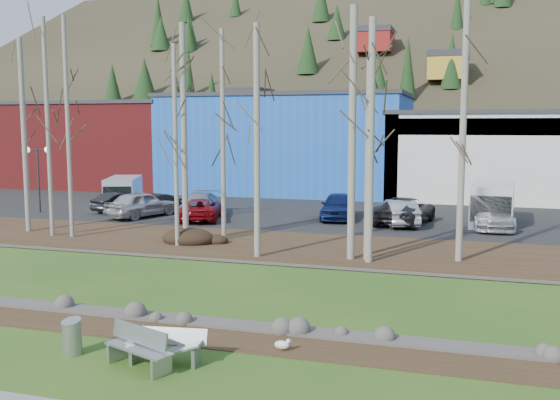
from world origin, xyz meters
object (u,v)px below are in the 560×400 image
(bench_intact, at_px, (139,348))
(car_6, at_px, (405,210))
(car_8, at_px, (160,203))
(car_4, at_px, (338,206))
(car_1, at_px, (121,202))
(van_grey, at_px, (123,193))
(street_lamp, at_px, (38,161))
(car_3, at_px, (199,205))
(litter_bin, at_px, (72,338))
(car_7, at_px, (493,214))
(van_white, at_px, (493,204))
(car_2, at_px, (201,209))
(bench_damaged, at_px, (167,346))
(car_0, at_px, (141,204))
(seagull, at_px, (282,345))
(car_5, at_px, (399,212))

(bench_intact, relative_size, car_6, 0.36)
(car_8, bearing_deg, car_4, -156.48)
(car_1, relative_size, van_grey, 0.77)
(car_6, xyz_separation_m, car_8, (-15.29, -0.28, -0.12))
(street_lamp, height_order, car_4, street_lamp)
(car_1, bearing_deg, car_8, -160.96)
(car_1, relative_size, car_3, 0.79)
(street_lamp, bearing_deg, litter_bin, -75.50)
(car_7, distance_m, van_white, 1.36)
(car_2, bearing_deg, car_3, -77.86)
(bench_damaged, relative_size, van_grey, 0.38)
(street_lamp, distance_m, car_0, 7.70)
(litter_bin, xyz_separation_m, seagull, (5.02, 1.71, -0.23))
(street_lamp, xyz_separation_m, van_white, (27.68, 3.38, -2.16))
(litter_bin, height_order, car_6, car_6)
(car_8, bearing_deg, seagull, 143.66)
(car_1, relative_size, car_5, 0.88)
(car_1, bearing_deg, car_2, -176.59)
(car_4, height_order, van_grey, van_grey)
(van_grey, bearing_deg, street_lamp, -157.43)
(car_8, bearing_deg, car_1, 19.04)
(litter_bin, relative_size, car_4, 0.18)
(litter_bin, height_order, car_1, car_1)
(car_7, bearing_deg, litter_bin, -117.41)
(street_lamp, xyz_separation_m, car_2, (11.22, 0.08, -2.67))
(car_5, relative_size, car_7, 0.86)
(seagull, xyz_separation_m, car_7, (5.75, 20.90, 0.70))
(bench_intact, relative_size, street_lamp, 0.47)
(bench_damaged, height_order, car_7, car_7)
(car_6, bearing_deg, car_3, 15.07)
(street_lamp, height_order, van_grey, street_lamp)
(bench_damaged, bearing_deg, van_white, 62.21)
(car_0, relative_size, car_2, 1.01)
(car_1, xyz_separation_m, car_3, (5.78, -0.63, 0.07))
(car_3, height_order, car_5, car_5)
(bench_damaged, bearing_deg, car_5, 73.01)
(bench_damaged, bearing_deg, car_3, 103.77)
(car_1, bearing_deg, street_lamp, 40.49)
(car_3, bearing_deg, bench_damaged, -78.86)
(car_1, bearing_deg, car_4, -157.38)
(car_3, relative_size, car_6, 0.90)
(car_6, height_order, car_7, car_6)
(seagull, bearing_deg, litter_bin, -175.95)
(car_1, height_order, car_4, car_4)
(car_1, bearing_deg, van_white, -157.21)
(bench_intact, relative_size, van_white, 0.37)
(car_1, relative_size, car_4, 0.84)
(car_6, relative_size, car_7, 1.07)
(litter_bin, relative_size, van_white, 0.15)
(car_5, bearing_deg, van_grey, -23.50)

